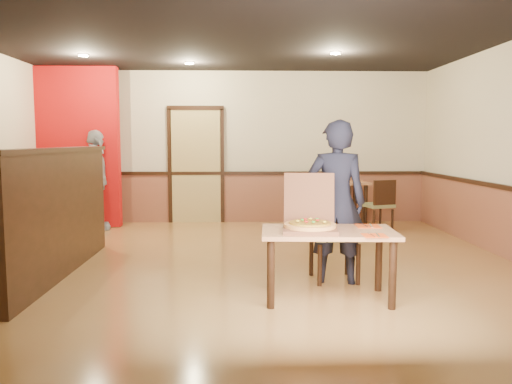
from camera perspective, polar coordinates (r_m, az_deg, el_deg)
floor at (r=6.02m, az=-2.00°, el=-8.75°), size 7.00×7.00×0.00m
ceiling at (r=5.97m, az=-2.10°, el=18.26°), size 7.00×7.00×0.00m
wall_back at (r=9.33m, az=-1.93°, el=5.14°), size 7.00×0.00×7.00m
wainscot_back at (r=9.36m, az=-1.92°, el=-0.69°), size 7.00×0.04×0.90m
chair_rail_back at (r=9.30m, az=-1.93°, el=2.17°), size 7.00×0.06×0.06m
back_door at (r=9.34m, az=-6.85°, el=2.95°), size 0.90×0.06×2.10m
booth_partition at (r=6.03m, az=-21.41°, el=-2.01°), size 0.20×3.10×1.44m
red_accent_panel at (r=9.30m, az=-20.18°, el=4.78°), size 1.60×0.20×2.78m
spot_a at (r=8.07m, az=-19.13°, el=14.53°), size 0.14×0.14×0.02m
spot_b at (r=8.46m, az=-7.59°, el=14.39°), size 0.14×0.14×0.02m
spot_c at (r=7.56m, az=9.05°, el=15.40°), size 0.14×0.14×0.02m
main_table at (r=4.83m, az=8.25°, el=-5.56°), size 1.30×0.78×0.67m
diner_chair at (r=5.57m, az=8.76°, el=-4.17°), size 0.54×0.54×1.02m
side_chair_left at (r=8.43m, az=7.95°, el=-0.71°), size 0.54×0.54×1.03m
side_chair_right at (r=8.65m, az=13.97°, el=-1.22°), size 0.54×0.54×0.87m
side_table at (r=9.12m, az=10.11°, el=0.08°), size 0.81×0.81×0.79m
diner at (r=5.38m, az=9.13°, el=-1.15°), size 0.69×0.51×1.74m
passerby at (r=8.91m, az=-17.78°, el=1.30°), size 0.70×1.08×1.71m
pizza_box at (r=4.78m, az=6.16°, el=-3.54°), size 0.55×0.63×0.53m
pizza at (r=4.73m, az=6.18°, el=-3.81°), size 0.60×0.60×0.03m
napkin_near at (r=4.60m, az=13.41°, el=-4.86°), size 0.21×0.21×0.01m
napkin_far at (r=5.09m, az=12.67°, el=-3.81°), size 0.24×0.24×0.01m
condiment at (r=9.01m, az=9.36°, el=1.66°), size 0.06×0.06×0.15m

